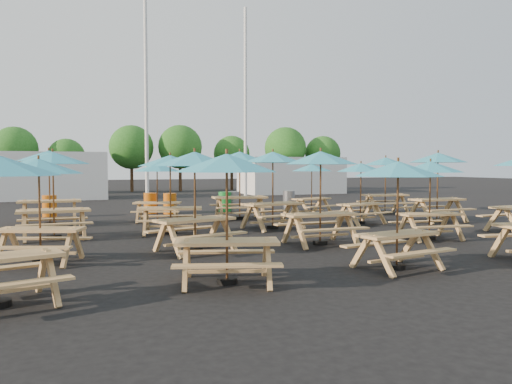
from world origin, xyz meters
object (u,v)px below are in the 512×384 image
object	(u,v)px
waste_bin_2	(170,204)
waste_bin_3	(225,202)
picnic_unit_4	(227,172)
waste_bin_0	(50,206)
picnic_unit_6	(170,166)
picnic_unit_11	(240,161)
picnic_unit_1	(39,174)
picnic_unit_18	(438,162)
picnic_unit_5	(195,166)
picnic_unit_8	(398,176)
picnic_unit_9	(321,164)
waste_bin_1	(150,203)
picnic_unit_7	(157,171)
picnic_unit_13	(430,172)
picnic_unit_14	(361,172)
picnic_unit_3	(49,161)
picnic_unit_10	(273,163)
waste_bin_5	(289,200)
waste_bin_4	(233,201)
picnic_unit_2	(53,164)
picnic_unit_19	(386,165)
picnic_unit_15	(312,171)

from	to	relation	value
waste_bin_2	waste_bin_3	bearing A→B (deg)	5.60
picnic_unit_4	waste_bin_0	xyz separation A→B (m)	(-3.37, 12.72, -1.46)
picnic_unit_6	picnic_unit_11	distance (m)	4.40
waste_bin_3	picnic_unit_1	bearing A→B (deg)	-124.61
picnic_unit_18	picnic_unit_4	bearing A→B (deg)	-147.67
picnic_unit_5	picnic_unit_8	distance (m)	4.55
picnic_unit_9	waste_bin_0	world-z (taller)	picnic_unit_9
waste_bin_2	waste_bin_1	bearing A→B (deg)	145.42
picnic_unit_5	waste_bin_3	size ratio (longest dim) A/B	2.75
picnic_unit_7	picnic_unit_13	xyz separation A→B (m)	(6.27, -6.77, 0.02)
picnic_unit_1	picnic_unit_6	bearing A→B (deg)	66.19
picnic_unit_7	waste_bin_2	distance (m)	3.18
picnic_unit_8	picnic_unit_1	bearing A→B (deg)	145.39
picnic_unit_11	waste_bin_3	xyz separation A→B (m)	(0.33, 3.14, -1.74)
picnic_unit_14	waste_bin_3	distance (m)	6.87
picnic_unit_1	picnic_unit_8	distance (m)	7.13
picnic_unit_3	picnic_unit_10	world-z (taller)	picnic_unit_3
picnic_unit_3	picnic_unit_5	world-z (taller)	picnic_unit_3
waste_bin_5	waste_bin_4	bearing A→B (deg)	175.28
picnic_unit_5	picnic_unit_14	world-z (taller)	picnic_unit_5
picnic_unit_5	picnic_unit_9	bearing A→B (deg)	-18.22
picnic_unit_3	picnic_unit_1	bearing A→B (deg)	-88.83
waste_bin_4	waste_bin_5	bearing A→B (deg)	-4.72
picnic_unit_2	waste_bin_3	world-z (taller)	picnic_unit_2
waste_bin_3	picnic_unit_6	bearing A→B (deg)	-119.01
picnic_unit_8	picnic_unit_9	xyz separation A→B (m)	(-0.01, 3.18, 0.24)
picnic_unit_3	waste_bin_4	size ratio (longest dim) A/B	2.94
picnic_unit_7	picnic_unit_14	world-z (taller)	picnic_unit_7
picnic_unit_14	picnic_unit_18	size ratio (longest dim) A/B	0.85
waste_bin_0	waste_bin_1	bearing A→B (deg)	4.45
picnic_unit_5	picnic_unit_19	world-z (taller)	picnic_unit_19
picnic_unit_4	picnic_unit_11	xyz separation A→B (m)	(3.33, 9.61, 0.28)
picnic_unit_8	picnic_unit_18	distance (m)	8.92
picnic_unit_9	waste_bin_5	bearing A→B (deg)	68.74
picnic_unit_4	picnic_unit_15	size ratio (longest dim) A/B	1.03
picnic_unit_11	waste_bin_1	distance (m)	4.76
picnic_unit_3	picnic_unit_10	distance (m)	7.46
picnic_unit_3	picnic_unit_14	size ratio (longest dim) A/B	1.20
picnic_unit_6	picnic_unit_15	xyz separation A→B (m)	(6.26, 3.44, -0.20)
picnic_unit_4	picnic_unit_15	distance (m)	11.88
picnic_unit_1	picnic_unit_7	bearing A→B (deg)	82.60
picnic_unit_3	waste_bin_0	bearing A→B (deg)	93.07
waste_bin_2	waste_bin_4	world-z (taller)	same
picnic_unit_5	picnic_unit_11	distance (m)	7.10
picnic_unit_14	waste_bin_2	size ratio (longest dim) A/B	2.45
picnic_unit_7	waste_bin_2	bearing A→B (deg)	87.84
picnic_unit_7	waste_bin_2	xyz separation A→B (m)	(0.92, 2.72, -1.36)
picnic_unit_6	waste_bin_1	bearing A→B (deg)	100.64
picnic_unit_2	picnic_unit_11	bearing A→B (deg)	21.21
picnic_unit_14	waste_bin_1	size ratio (longest dim) A/B	2.45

